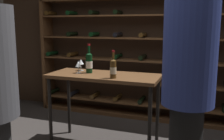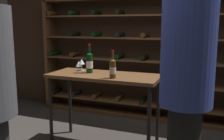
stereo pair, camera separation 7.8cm
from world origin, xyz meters
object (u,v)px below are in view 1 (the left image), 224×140
Objects in this scene: person_guest_khaki at (188,79)px; wine_bottle_gold_foil at (89,63)px; wine_glass_stemmed_right at (81,62)px; tasting_table at (104,83)px; wine_bottle_amber_reserve at (113,68)px; wine_glass_stemmed_center at (78,65)px; wine_rack at (131,59)px.

wine_bottle_gold_foil is (-1.25, 0.62, 0.00)m from person_guest_khaki.
wine_bottle_gold_foil is 0.21m from wine_glass_stemmed_right.
wine_bottle_gold_foil reaches higher than tasting_table.
wine_glass_stemmed_center is at bearing 163.56° from wine_bottle_amber_reserve.
wine_bottle_amber_reserve is at bearing -29.78° from wine_glass_stemmed_right.
tasting_table is (0.01, -1.23, -0.15)m from wine_rack.
wine_glass_stemmed_right is (-0.57, 0.33, -0.00)m from wine_bottle_amber_reserve.
wine_bottle_gold_foil reaches higher than wine_glass_stemmed_center.
wine_bottle_gold_foil is 2.44× the size of wine_glass_stemmed_center.
person_guest_khaki is at bearing -60.06° from wine_rack.
tasting_table is 4.26× the size of wine_bottle_amber_reserve.
person_guest_khaki reaches higher than tasting_table.
wine_rack reaches higher than wine_bottle_amber_reserve.
wine_bottle_amber_reserve is at bearing -82.10° from wine_rack.
wine_glass_stemmed_center is at bearing -154.50° from wine_bottle_gold_foil.
wine_glass_stemmed_center is (-0.12, -0.06, -0.02)m from wine_bottle_gold_foil.
wine_glass_stemmed_right is (-0.05, 0.17, 0.00)m from wine_glass_stemmed_center.
wine_glass_stemmed_right is (-1.42, 0.74, -0.02)m from person_guest_khaki.
wine_bottle_gold_foil is at bearing 152.04° from wine_bottle_amber_reserve.
wine_bottle_amber_reserve is 2.09× the size of wine_glass_stemmed_right.
person_guest_khaki is at bearing -29.50° from tasting_table.
wine_glass_stemmed_right is at bearing 158.83° from tasting_table.
wine_glass_stemmed_right is at bearing 2.09° from person_guest_khaki.
wine_bottle_gold_foil is 0.45m from wine_bottle_amber_reserve.
wine_bottle_amber_reserve is (0.19, -1.41, 0.07)m from wine_rack.
wine_bottle_gold_foil is (-0.20, -1.19, 0.09)m from wine_rack.
wine_rack is at bearing 70.78° from wine_glass_stemmed_right.
wine_rack is at bearing 97.90° from wine_bottle_amber_reserve.
wine_glass_stemmed_right is (-0.38, -1.08, 0.07)m from wine_rack.
wine_bottle_gold_foil is at bearing -33.71° from wine_glass_stemmed_right.
person_guest_khaki is at bearing -27.36° from wine_glass_stemmed_right.
person_guest_khaki is 12.91× the size of wine_glass_stemmed_center.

